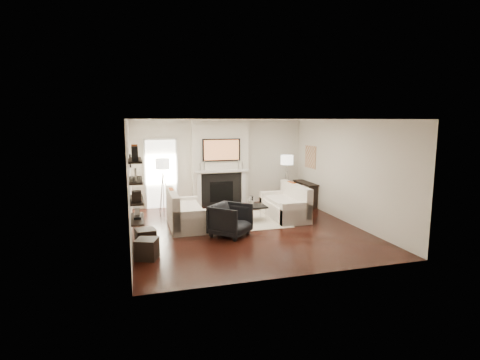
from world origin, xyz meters
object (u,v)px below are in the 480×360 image
object	(u,v)px
coffee_table	(246,207)
lamp_right_shade	(287,160)
ottoman_near	(146,238)
loveseat_left_base	(186,218)
loveseat_right_base	(284,210)
armchair	(230,218)
lamp_left_shade	(162,164)

from	to	relation	value
coffee_table	lamp_right_shade	xyz separation A→B (m)	(1.87, 1.64, 1.05)
lamp_right_shade	ottoman_near	bearing A→B (deg)	-145.91
ottoman_near	loveseat_left_base	bearing A→B (deg)	52.91
loveseat_right_base	armchair	world-z (taller)	armchair
armchair	lamp_right_shade	distance (m)	3.90
loveseat_left_base	armchair	world-z (taller)	armchair
loveseat_left_base	loveseat_right_base	bearing A→B (deg)	2.73
loveseat_right_base	armchair	bearing A→B (deg)	-146.99
lamp_right_shade	loveseat_left_base	bearing A→B (deg)	-154.38
coffee_table	loveseat_left_base	bearing A→B (deg)	-179.17
lamp_left_shade	ottoman_near	bearing A→B (deg)	-101.67
armchair	ottoman_near	bearing A→B (deg)	143.94
armchair	lamp_left_shade	world-z (taller)	lamp_left_shade
loveseat_left_base	armchair	distance (m)	1.42
coffee_table	lamp_left_shade	distance (m)	2.78
armchair	lamp_left_shade	xyz separation A→B (m)	(-1.33, 2.68, 1.04)
lamp_left_shade	lamp_right_shade	size ratio (longest dim) A/B	1.00
coffee_table	lamp_right_shade	bearing A→B (deg)	41.23
lamp_right_shade	lamp_left_shade	bearing A→B (deg)	-179.15
coffee_table	armchair	world-z (taller)	armchair
loveseat_left_base	loveseat_right_base	size ratio (longest dim) A/B	1.00
lamp_left_shade	ottoman_near	size ratio (longest dim) A/B	1.00
loveseat_right_base	lamp_left_shade	distance (m)	3.73
lamp_right_shade	ottoman_near	distance (m)	5.60
loveseat_left_base	ottoman_near	xyz separation A→B (m)	(-1.06, -1.40, -0.01)
loveseat_left_base	lamp_right_shade	world-z (taller)	lamp_right_shade
lamp_left_shade	lamp_right_shade	distance (m)	3.90
loveseat_left_base	armchair	size ratio (longest dim) A/B	2.17
coffee_table	ottoman_near	bearing A→B (deg)	-151.81
coffee_table	ottoman_near	xyz separation A→B (m)	(-2.65, -1.42, -0.20)
loveseat_right_base	lamp_right_shade	bearing A→B (deg)	65.23
loveseat_left_base	ottoman_near	distance (m)	1.75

